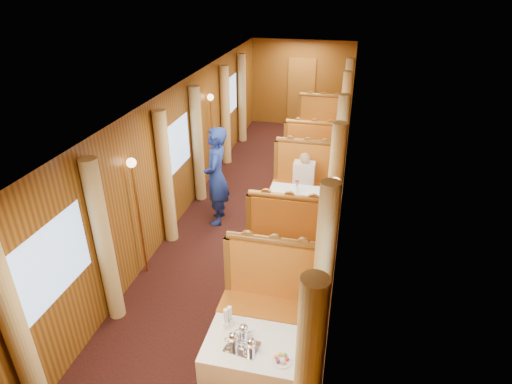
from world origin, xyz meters
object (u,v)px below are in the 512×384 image
(banquette_mid_fwd, at_px, (289,240))
(table_near, at_px, (254,368))
(banquette_far_aft, at_px, (320,129))
(rose_vase_mid, at_px, (297,184))
(steward, at_px, (216,177))
(table_far, at_px, (317,143))
(teapot_back, at_px, (243,333))
(passenger, at_px, (304,177))
(teapot_left, at_px, (233,341))
(table_mid, at_px, (298,212))
(banquette_mid_aft, at_px, (305,185))
(banquette_near_aft, at_px, (271,303))
(tea_tray, at_px, (242,347))
(teapot_right, at_px, (251,347))
(rose_vase_far, at_px, (318,122))
(banquette_far_fwd, at_px, (312,157))
(fruit_plate, at_px, (281,359))

(banquette_mid_fwd, bearing_deg, table_near, -90.00)
(banquette_far_aft, xyz_separation_m, rose_vase_mid, (-0.03, -4.50, 0.50))
(banquette_mid_fwd, distance_m, steward, 1.87)
(table_near, distance_m, table_far, 7.00)
(table_near, distance_m, teapot_back, 0.47)
(table_near, distance_m, rose_vase_mid, 3.56)
(table_near, relative_size, passenger, 1.38)
(table_near, xyz_separation_m, teapot_left, (-0.20, -0.07, 0.44))
(table_mid, xyz_separation_m, banquette_mid_aft, (0.00, 1.01, 0.05))
(banquette_far_aft, bearing_deg, banquette_mid_aft, -90.00)
(banquette_near_aft, bearing_deg, teapot_left, -100.46)
(banquette_far_aft, height_order, rose_vase_mid, banquette_far_aft)
(tea_tray, relative_size, teapot_back, 1.97)
(banquette_mid_fwd, relative_size, teapot_right, 8.11)
(table_mid, xyz_separation_m, teapot_right, (-0.00, -3.61, 0.44))
(table_far, xyz_separation_m, teapot_left, (-0.20, -7.07, 0.44))
(table_far, bearing_deg, passenger, -90.00)
(table_near, relative_size, rose_vase_far, 2.92)
(table_near, distance_m, banquette_far_fwd, 5.99)
(teapot_right, xyz_separation_m, passenger, (0.00, 4.33, -0.07))
(rose_vase_mid, distance_m, steward, 1.47)
(banquette_near_aft, bearing_deg, rose_vase_far, 90.15)
(table_far, xyz_separation_m, steward, (-1.50, -3.52, 0.55))
(rose_vase_mid, bearing_deg, table_far, 89.43)
(table_mid, bearing_deg, banquette_far_aft, 90.00)
(tea_tray, relative_size, teapot_right, 2.06)
(banquette_far_fwd, height_order, rose_vase_far, banquette_far_fwd)
(table_mid, bearing_deg, teapot_right, -90.06)
(banquette_mid_aft, relative_size, banquette_far_fwd, 1.00)
(banquette_mid_fwd, bearing_deg, rose_vase_mid, 91.93)
(banquette_mid_fwd, xyz_separation_m, banquette_far_fwd, (0.00, 3.50, 0.00))
(banquette_far_aft, distance_m, rose_vase_far, 1.11)
(banquette_mid_fwd, distance_m, tea_tray, 2.59)
(tea_tray, bearing_deg, banquette_mid_fwd, 87.63)
(table_near, height_order, fruit_plate, fruit_plate)
(banquette_far_aft, bearing_deg, teapot_left, -91.42)
(banquette_far_fwd, xyz_separation_m, rose_vase_far, (-0.02, 1.04, 0.50))
(tea_tray, xyz_separation_m, teapot_right, (0.10, -0.03, 0.06))
(tea_tray, xyz_separation_m, rose_vase_far, (0.09, 7.10, 0.17))
(table_near, relative_size, banquette_far_aft, 0.78)
(rose_vase_far, bearing_deg, tea_tray, -90.73)
(banquette_mid_aft, height_order, teapot_right, banquette_mid_aft)
(table_mid, bearing_deg, steward, -179.32)
(banquette_mid_aft, xyz_separation_m, fruit_plate, (0.32, -4.67, 0.35))
(table_mid, bearing_deg, tea_tray, -91.70)
(banquette_near_aft, distance_m, banquette_mid_fwd, 1.47)
(steward, distance_m, passenger, 1.69)
(banquette_mid_aft, xyz_separation_m, banquette_far_fwd, (0.00, 1.47, 0.00))
(table_near, height_order, tea_tray, tea_tray)
(banquette_far_aft, bearing_deg, banquette_near_aft, -90.00)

